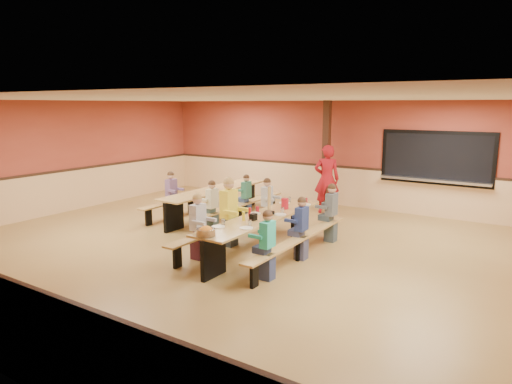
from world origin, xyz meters
The scene contains 23 objects.
ground centered at (0.00, 0.00, 0.00)m, with size 12.00×12.00×0.00m, color olive.
room_envelope centered at (0.00, 0.00, 0.69)m, with size 12.04×10.04×3.02m.
kitchen_pass_through centered at (2.60, 4.96, 1.49)m, with size 2.78×0.28×1.38m.
structural_post centered at (-0.20, 4.40, 1.50)m, with size 0.18×0.18×3.00m, color black.
cafeteria_table_main centered at (0.43, 0.06, 0.53)m, with size 1.91×3.70×0.74m.
cafeteria_table_second centered at (-2.16, 1.86, 0.53)m, with size 1.91×3.70×0.74m.
seated_child_white_left centered at (-0.40, -0.91, 0.62)m, with size 0.39×0.32×1.25m, color #BBBAC1, non-canonical shape.
seated_adult_yellow centered at (-0.40, 0.08, 0.70)m, with size 0.47×0.38×1.41m, color yellow, non-canonical shape.
seated_child_grey_left centered at (-0.40, 1.58, 0.60)m, with size 0.36×0.30×1.20m, color #B7B7B7, non-canonical shape.
seated_child_teal_right centered at (1.25, -1.09, 0.59)m, with size 0.35×0.29×1.17m, color #27AF95, non-canonical shape.
seated_child_navy_right centered at (1.25, 0.13, 0.59)m, with size 0.36×0.29×1.19m, color navy, non-canonical shape.
seated_child_char_right centered at (1.25, 1.51, 0.62)m, with size 0.38×0.31×1.23m, color #4B5155, non-canonical shape.
seated_child_purple_sec centered at (-2.99, 1.13, 0.60)m, with size 0.37×0.30×1.20m, color slate, non-canonical shape.
seated_child_green_sec centered at (-1.34, 2.11, 0.57)m, with size 0.33×0.27×1.14m, color #33785D, non-canonical shape.
seated_child_tan_sec centered at (-1.34, 0.72, 0.59)m, with size 0.35×0.29×1.18m, color beige, non-canonical shape.
standing_woman centered at (0.07, 3.88, 0.92)m, with size 0.67×0.44×1.85m, color #A5121B.
punch_pitcher centered at (0.48, 0.87, 0.85)m, with size 0.16×0.16×0.22m, color #B31727.
chip_bowl centered at (0.36, -1.59, 0.81)m, with size 0.32×0.32×0.15m, color orange, non-canonical shape.
napkin_dispenser centered at (0.45, -0.30, 0.80)m, with size 0.10×0.14×0.13m, color black.
condiment_mustard centered at (0.31, -0.42, 0.82)m, with size 0.06×0.06×0.17m, color yellow.
condiment_ketchup centered at (0.21, -0.06, 0.82)m, with size 0.06×0.06×0.17m, color #B2140F.
table_paddle centered at (0.45, 0.28, 0.88)m, with size 0.16×0.16×0.56m.
place_settings centered at (0.43, 0.06, 0.80)m, with size 0.65×3.30×0.11m, color beige, non-canonical shape.
Camera 1 is at (5.03, -7.28, 2.89)m, focal length 32.00 mm.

